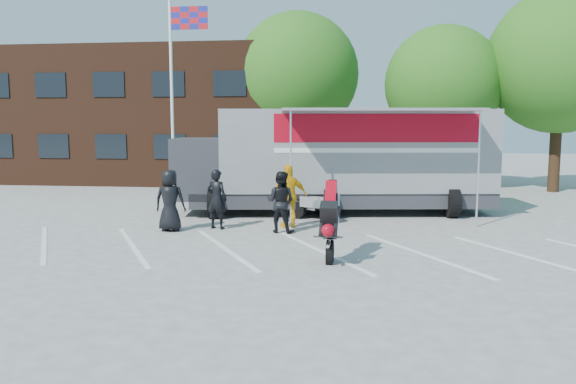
% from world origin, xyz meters
% --- Properties ---
extents(ground, '(100.00, 100.00, 0.00)m').
position_xyz_m(ground, '(0.00, 0.00, 0.00)').
color(ground, '#ABABA6').
rests_on(ground, ground).
extents(parking_bay_lines, '(18.09, 13.33, 0.01)m').
position_xyz_m(parking_bay_lines, '(0.00, 1.00, 0.01)').
color(parking_bay_lines, white).
rests_on(parking_bay_lines, ground).
extents(office_building, '(18.00, 8.00, 7.00)m').
position_xyz_m(office_building, '(-10.00, 18.00, 3.50)').
color(office_building, '#442415').
rests_on(office_building, ground).
extents(flagpole, '(1.61, 0.12, 8.00)m').
position_xyz_m(flagpole, '(-6.24, 10.00, 5.05)').
color(flagpole, white).
rests_on(flagpole, ground).
extents(tree_left, '(6.12, 6.12, 8.64)m').
position_xyz_m(tree_left, '(-2.00, 16.00, 5.57)').
color(tree_left, '#382314').
rests_on(tree_left, ground).
extents(tree_mid, '(5.44, 5.44, 7.68)m').
position_xyz_m(tree_mid, '(5.00, 15.00, 4.94)').
color(tree_mid, '#382314').
rests_on(tree_mid, ground).
extents(tree_right, '(6.46, 6.46, 9.12)m').
position_xyz_m(tree_right, '(10.00, 14.50, 5.88)').
color(tree_right, '#382314').
rests_on(tree_right, ground).
extents(transporter_truck, '(11.86, 6.89, 3.57)m').
position_xyz_m(transporter_truck, '(0.49, 7.05, 0.00)').
color(transporter_truck, gray).
rests_on(transporter_truck, ground).
extents(parked_motorcycle, '(1.99, 1.40, 1.00)m').
position_xyz_m(parked_motorcycle, '(-0.30, 5.38, 0.00)').
color(parked_motorcycle, silver).
rests_on(parked_motorcycle, ground).
extents(stunt_bike_rider, '(0.86, 1.74, 2.02)m').
position_xyz_m(stunt_bike_rider, '(0.48, 0.45, 0.00)').
color(stunt_bike_rider, black).
rests_on(stunt_bike_rider, ground).
extents(spectator_leather_a, '(0.89, 0.60, 1.79)m').
position_xyz_m(spectator_leather_a, '(-4.31, 3.08, 0.90)').
color(spectator_leather_a, black).
rests_on(spectator_leather_a, ground).
extents(spectator_leather_b, '(0.74, 0.59, 1.77)m').
position_xyz_m(spectator_leather_b, '(-3.05, 3.59, 0.89)').
color(spectator_leather_b, black).
rests_on(spectator_leather_b, ground).
extents(spectator_leather_c, '(0.99, 0.85, 1.76)m').
position_xyz_m(spectator_leather_c, '(-1.11, 3.28, 0.88)').
color(spectator_leather_c, black).
rests_on(spectator_leather_c, ground).
extents(spectator_hivis, '(1.20, 0.88, 1.90)m').
position_xyz_m(spectator_hivis, '(-0.97, 4.10, 0.95)').
color(spectator_hivis, '#F3B10C').
rests_on(spectator_hivis, ground).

